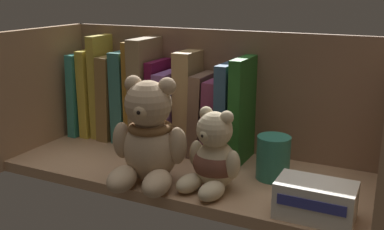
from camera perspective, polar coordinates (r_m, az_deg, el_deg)
shelf_board at (r=86.01cm, az=-0.65°, el=-7.25°), size 66.83×25.50×2.00cm
shelf_back_panel at (r=93.75cm, az=3.01°, el=2.55°), size 69.23×1.20×26.48cm
shelf_side_panel_left at (r=101.70cm, az=-18.17°, el=2.83°), size 1.60×27.90×26.48cm
book_0 at (r=107.72cm, az=-12.90°, el=2.82°), size 2.68×12.72×18.55cm
book_1 at (r=106.06cm, az=-11.83°, el=2.92°), size 2.16×11.29×19.34cm
book_2 at (r=104.21cm, az=-10.78°, el=3.66°), size 1.96×10.10×22.57cm
book_3 at (r=102.98cm, az=-9.42°, el=2.39°), size 3.53×11.69×18.48cm
book_4 at (r=100.95cm, az=-7.87°, el=2.53°), size 2.92×10.96×19.54cm
book_5 at (r=99.15cm, az=-6.51°, el=3.02°), size 1.87×10.90×21.85cm
book_6 at (r=97.52cm, az=-5.04°, el=3.09°), size 3.15×14.49×22.66cm
book_7 at (r=96.57cm, az=-3.52°, el=1.65°), size 1.76×12.67×18.26cm
book_8 at (r=95.53cm, az=-2.07°, el=0.89°), size 2.80×14.76×16.26cm
book_9 at (r=93.39cm, az=-0.10°, el=1.86°), size 3.57×10.21×20.38cm
book_10 at (r=92.47cm, az=1.83°, el=0.42°), size 3.04×13.05×16.43cm
book_11 at (r=91.46cm, az=3.50°, el=-0.05°), size 2.98×13.39×15.57cm
book_12 at (r=89.98cm, az=5.21°, el=0.79°), size 2.32×14.79×18.95cm
book_13 at (r=88.92cm, az=6.88°, el=0.94°), size 2.26×14.72×20.12cm
teddy_bear_larger at (r=77.36cm, az=-5.49°, el=-2.98°), size 13.67×14.20×18.43cm
teddy_bear_smaller at (r=75.26cm, az=2.74°, el=-5.45°), size 10.54×11.10×13.79cm
pillar_candle at (r=81.08cm, az=10.13°, el=-5.27°), size 5.86×5.86×7.74cm
small_product_box at (r=69.63cm, az=15.19°, el=-10.24°), size 11.27×6.67×5.49cm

